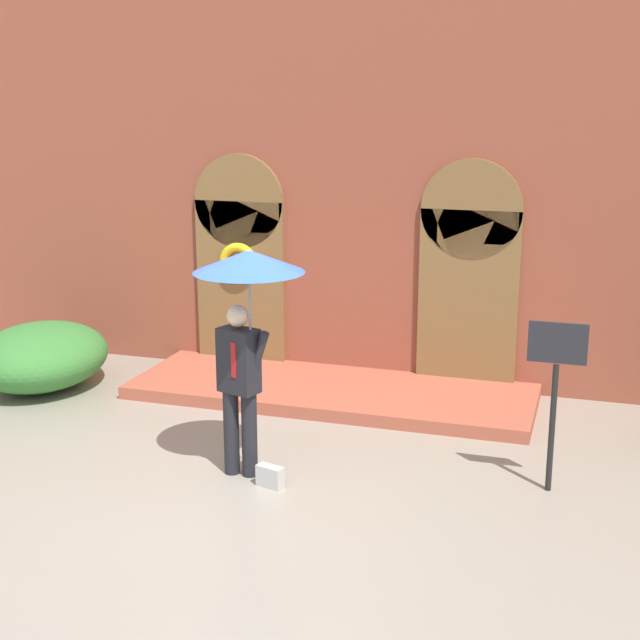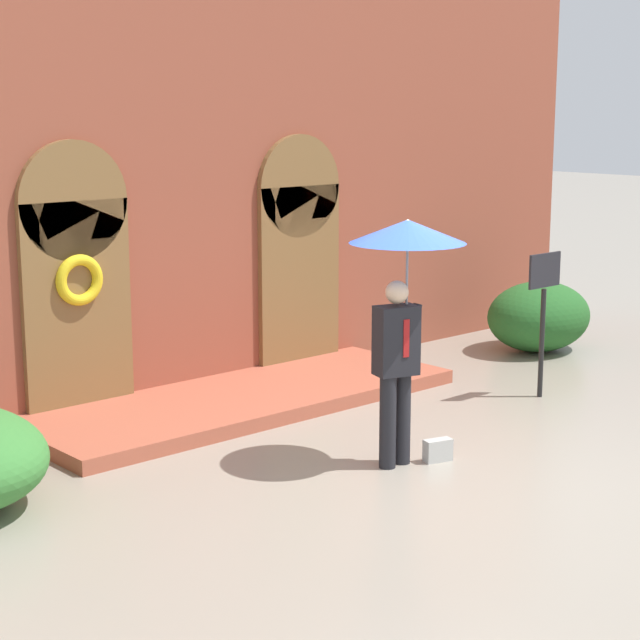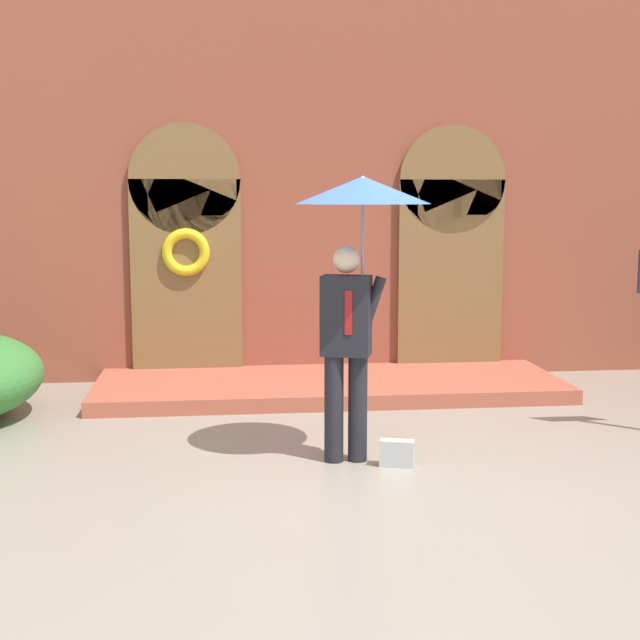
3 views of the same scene
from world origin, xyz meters
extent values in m
plane|color=gray|center=(0.00, 0.00, 0.00)|extent=(80.00, 80.00, 0.00)
cube|color=brown|center=(0.00, 4.20, 2.80)|extent=(14.00, 0.50, 5.60)
cube|color=brown|center=(-1.60, 3.91, 1.20)|extent=(1.30, 0.08, 2.40)
cylinder|color=brown|center=(-1.60, 3.91, 2.40)|extent=(1.30, 0.08, 1.30)
cube|color=brown|center=(1.60, 3.91, 1.20)|extent=(1.30, 0.08, 2.40)
cylinder|color=brown|center=(1.60, 3.91, 2.40)|extent=(1.30, 0.08, 1.30)
torus|color=yellow|center=(-1.60, 3.84, 1.55)|extent=(0.56, 0.12, 0.56)
cube|color=#AA523A|center=(0.00, 3.05, 0.08)|extent=(5.20, 1.80, 0.16)
cylinder|color=black|center=(-0.28, 0.46, 0.45)|extent=(0.16, 0.16, 0.90)
cylinder|color=black|center=(-0.08, 0.46, 0.45)|extent=(0.16, 0.16, 0.90)
cube|color=black|center=(-0.18, 0.46, 1.23)|extent=(0.45, 0.35, 0.66)
cube|color=#A51919|center=(-0.18, 0.33, 1.27)|extent=(0.06, 0.03, 0.36)
sphere|color=beige|center=(-0.18, 0.46, 1.69)|extent=(0.22, 0.22, 0.22)
cylinder|color=black|center=(0.04, 0.46, 1.33)|extent=(0.22, 0.09, 0.46)
cylinder|color=gray|center=(-0.05, 0.46, 1.65)|extent=(0.02, 0.02, 0.98)
cone|color=#284CB7|center=(-0.05, 0.46, 2.25)|extent=(1.10, 1.10, 0.22)
cone|color=white|center=(-0.05, 0.46, 2.27)|extent=(0.61, 0.60, 0.20)
cube|color=#B7B7B2|center=(0.21, 0.26, 0.11)|extent=(0.30, 0.19, 0.22)
cylinder|color=black|center=(2.88, 1.02, 0.65)|extent=(0.06, 0.06, 1.30)
cube|color=#232328|center=(2.88, 1.02, 1.52)|extent=(0.56, 0.03, 0.40)
ellipsoid|color=#387A33|center=(-3.82, 2.28, 0.43)|extent=(1.67, 1.97, 0.86)
camera|label=1|loc=(3.19, -7.46, 3.81)|focal=50.00mm
camera|label=2|loc=(-7.28, -6.36, 3.40)|focal=60.00mm
camera|label=3|loc=(-1.22, -6.71, 2.20)|focal=50.00mm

